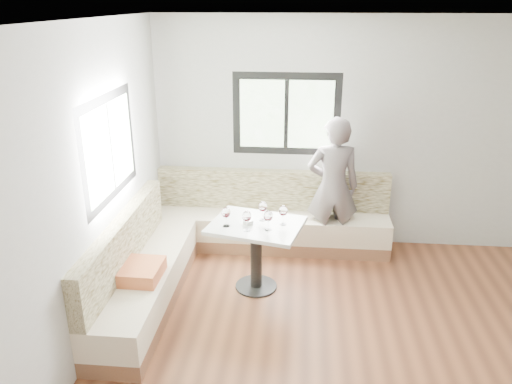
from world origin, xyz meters
TOP-DOWN VIEW (x-y plane):
  - room at (-0.08, 0.08)m, footprint 5.01×5.01m
  - banquette at (-1.59, 1.62)m, footprint 2.90×2.80m
  - table at (-1.15, 1.26)m, footprint 1.07×0.92m
  - person at (-0.32, 2.16)m, footprint 0.66×0.46m
  - olive_ramekin at (-1.23, 1.25)m, footprint 0.11×0.11m
  - wine_glass_a at (-1.45, 1.17)m, footprint 0.09×0.09m
  - wine_glass_b at (-1.23, 1.09)m, footprint 0.09×0.09m
  - wine_glass_c at (-1.01, 1.12)m, footprint 0.09×0.09m
  - wine_glass_d at (-1.09, 1.36)m, footprint 0.09×0.09m
  - wine_glass_e at (-0.87, 1.27)m, footprint 0.09×0.09m

SIDE VIEW (x-z plane):
  - banquette at x=-1.59m, z-range -0.14..0.81m
  - table at x=-1.15m, z-range 0.19..0.95m
  - olive_ramekin at x=-1.23m, z-range 0.76..0.81m
  - person at x=-0.32m, z-range 0.00..1.71m
  - wine_glass_a at x=-1.45m, z-range 0.80..1.01m
  - wine_glass_b at x=-1.23m, z-range 0.80..1.01m
  - wine_glass_c at x=-1.01m, z-range 0.80..1.01m
  - wine_glass_d at x=-1.09m, z-range 0.80..1.01m
  - wine_glass_e at x=-0.87m, z-range 0.80..1.01m
  - room at x=-0.08m, z-range 0.01..2.82m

